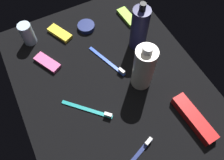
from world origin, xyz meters
TOP-DOWN VIEW (x-y plane):
  - ground_plane at (0.00, 0.00)cm, footprint 84.00×64.00cm
  - lotion_bottle at (-11.40, 16.91)cm, footprint 6.33×6.33cm
  - bodywash_bottle at (3.70, 9.59)cm, footprint 7.04×7.04cm
  - deodorant_stick at (-31.81, -19.91)cm, footprint 4.88×4.88cm
  - toothbrush_navy at (25.75, -5.41)cm, footprint 7.46×17.27cm
  - toothbrush_teal at (5.65, -11.12)cm, footprint 13.62×13.53cm
  - toothbrush_blue at (-8.54, 3.03)cm, footprint 17.36×7.16cm
  - toothpaste_box_red at (23.92, 17.34)cm, footprint 17.85×5.54cm
  - snack_bar_lime at (-25.46, 20.18)cm, footprint 10.68×4.79cm
  - snack_bar_yellow at (-29.93, -8.31)cm, footprint 11.11×8.08cm
  - snack_bar_pink at (-18.73, -17.48)cm, footprint 11.07×8.35cm
  - cream_tin_right at (-28.19, 2.54)cm, footprint 6.94×6.94cm

SIDE VIEW (x-z plane):
  - ground_plane at x=0.00cm, z-range -1.20..0.00cm
  - toothbrush_navy at x=25.75cm, z-range -0.44..1.66cm
  - toothbrush_teal at x=5.65cm, z-range -0.44..1.66cm
  - toothbrush_blue at x=-8.54cm, z-range -0.44..1.66cm
  - snack_bar_lime at x=-25.46cm, z-range 0.00..1.50cm
  - snack_bar_yellow at x=-29.93cm, z-range 0.00..1.50cm
  - snack_bar_pink at x=-18.73cm, z-range 0.00..1.50cm
  - cream_tin_right at x=-28.19cm, z-range 0.00..1.86cm
  - toothpaste_box_red at x=23.92cm, z-range 0.00..3.20cm
  - deodorant_stick at x=-31.81cm, z-range 0.00..9.11cm
  - lotion_bottle at x=-11.40cm, z-range -1.21..19.39cm
  - bodywash_bottle at x=3.70cm, z-range -0.85..19.29cm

